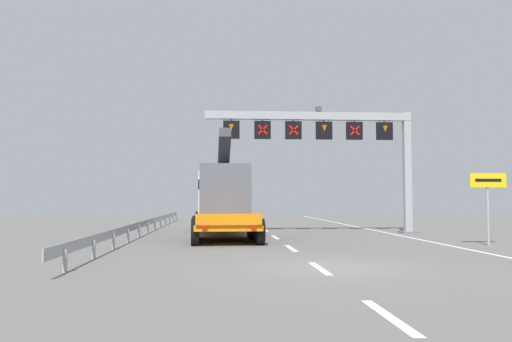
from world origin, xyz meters
The scene contains 7 objects.
ground centered at (0.00, 0.00, 0.00)m, with size 112.00×112.00×0.00m, color slate.
lane_markings centered at (-0.44, 14.33, 0.01)m, with size 0.20×43.25×0.01m.
edge_line_right centered at (6.20, 12.00, 0.01)m, with size 0.20×63.00×0.01m, color silver.
overhead_lane_gantry centered at (3.16, 14.39, 5.58)m, with size 11.99×0.90×7.16m.
heavy_haul_truck_orange centered at (-3.13, 14.51, 1.99)m, with size 3.47×14.14×5.30m.
exit_sign_yellow centered at (7.82, 6.18, 2.27)m, with size 1.54×0.15×2.98m.
guardrail_left centered at (-7.25, 16.32, 0.56)m, with size 0.13×36.64×0.76m.
Camera 1 is at (-3.16, -14.28, 1.90)m, focal length 36.13 mm.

